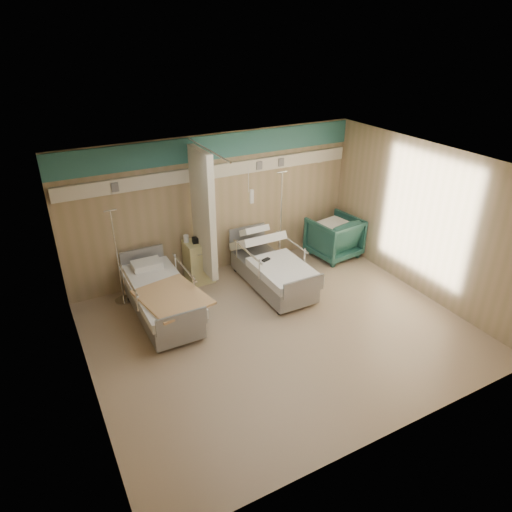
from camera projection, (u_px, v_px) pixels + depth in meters
The scene contains 13 objects.
ground at pixel (280, 331), 7.64m from camera, with size 6.00×5.00×0.00m, color gray.
room_walls at pixel (272, 223), 6.97m from camera, with size 6.04×5.04×2.82m.
bed_right at pixel (272, 273), 8.77m from camera, with size 1.00×2.16×0.63m, color white, non-canonical shape.
bed_left at pixel (162, 302), 7.85m from camera, with size 1.00×2.16×0.63m, color white, non-canonical shape.
bedside_cabinet at pixel (199, 261), 8.94m from camera, with size 0.50×0.48×0.85m, color #D2C983.
visitor_armchair at pixel (334, 237), 9.90m from camera, with size 0.95×0.98×0.89m, color #1D4A43.
waffle_blanket at pixel (335, 217), 9.67m from camera, with size 0.65×0.58×0.07m, color white.
iv_stand_right at pixel (280, 241), 9.81m from camera, with size 0.35×0.35×1.95m.
iv_stand_left at pixel (121, 284), 8.29m from camera, with size 0.32×0.32×1.80m.
call_remote at pixel (266, 260), 8.53m from camera, with size 0.16×0.07×0.04m, color black.
tan_blanket at pixel (172, 297), 7.36m from camera, with size 0.93×1.17×0.04m, color tan.
toiletry_bag at pixel (197, 240), 8.70m from camera, with size 0.20×0.12×0.11m, color black.
white_cup at pixel (186, 239), 8.71m from camera, with size 0.10×0.10×0.14m, color white.
Camera 1 is at (-3.27, -5.30, 4.61)m, focal length 32.00 mm.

